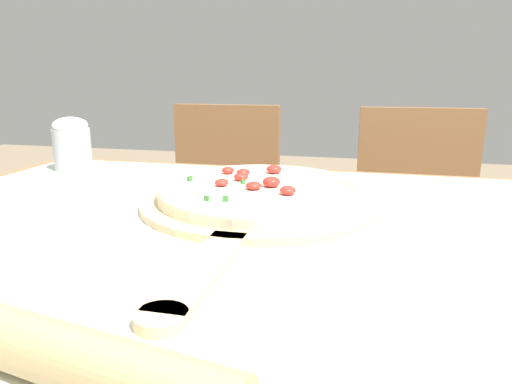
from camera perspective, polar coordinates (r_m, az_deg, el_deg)
dining_table at (r=0.69m, az=2.45°, el=-13.91°), size 1.38×0.95×0.78m
towel_cloth at (r=0.64m, az=2.56°, el=-5.30°), size 1.30×0.87×0.00m
pizza_peel at (r=0.76m, az=0.14°, el=-1.61°), size 0.40×0.62×0.01m
pizza at (r=0.77m, az=0.50°, el=0.20°), size 0.34×0.34×0.04m
rolling_pin at (r=0.40m, az=-27.56°, el=-16.14°), size 0.46×0.11×0.05m
chair_left at (r=1.60m, az=-4.48°, el=-2.92°), size 0.40×0.40×0.89m
chair_right at (r=1.54m, az=19.33°, el=-4.43°), size 0.42×0.42×0.89m
flour_cup at (r=1.14m, az=-22.03°, el=5.67°), size 0.08×0.08×0.12m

